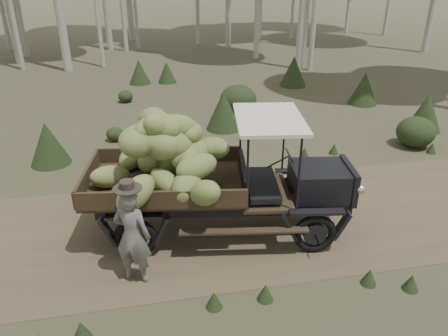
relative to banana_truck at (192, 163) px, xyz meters
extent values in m
plane|color=#473D2B|center=(1.03, 0.12, -1.51)|extent=(120.00, 120.00, 0.00)
cube|color=brown|center=(1.03, 0.12, -1.51)|extent=(70.00, 4.00, 0.01)
cube|color=black|center=(2.40, -0.29, -0.47)|extent=(1.18, 1.14, 0.57)
cube|color=black|center=(2.97, -0.38, -0.47)|extent=(0.26, 1.05, 0.65)
cube|color=black|center=(0.96, -0.07, -0.36)|extent=(0.31, 1.46, 0.57)
cube|color=#38281C|center=(-0.49, 0.15, -0.47)|extent=(3.18, 2.30, 0.08)
cube|color=#38281C|center=(-0.35, 1.08, -0.28)|extent=(2.90, 0.51, 0.33)
cube|color=#38281C|center=(-0.63, -0.78, -0.28)|extent=(2.90, 0.51, 0.33)
cube|color=#38281C|center=(-1.93, 0.38, -0.28)|extent=(0.35, 1.87, 0.33)
cube|color=beige|center=(1.40, -0.14, 0.80)|extent=(1.46, 1.94, 0.06)
cube|color=black|center=(0.65, 0.38, -0.87)|extent=(4.76, 0.84, 0.19)
cube|color=black|center=(0.53, -0.41, -0.87)|extent=(4.76, 0.84, 0.19)
torus|color=black|center=(2.32, 0.56, -1.12)|extent=(0.81, 0.26, 0.79)
torus|color=black|center=(2.07, -1.09, -1.12)|extent=(0.81, 0.26, 0.79)
torus|color=black|center=(-0.88, 1.06, -1.12)|extent=(0.81, 0.26, 0.79)
torus|color=black|center=(-1.13, -0.59, -1.12)|extent=(0.81, 0.26, 0.79)
sphere|color=beige|center=(3.12, 0.07, -0.42)|extent=(0.19, 0.19, 0.19)
sphere|color=beige|center=(2.98, -0.86, -0.42)|extent=(0.19, 0.19, 0.19)
ellipsoid|color=olive|center=(-0.51, -0.37, -0.20)|extent=(0.87, 0.92, 0.67)
ellipsoid|color=olive|center=(0.03, -0.40, 0.10)|extent=(0.93, 0.73, 0.50)
ellipsoid|color=olive|center=(0.03, 0.20, 0.51)|extent=(0.59, 0.79, 0.51)
ellipsoid|color=olive|center=(-0.68, 0.27, 0.76)|extent=(0.67, 0.81, 0.45)
ellipsoid|color=olive|center=(-0.74, 0.62, -0.20)|extent=(0.81, 1.08, 0.78)
ellipsoid|color=olive|center=(-0.02, 0.00, 0.17)|extent=(1.02, 0.93, 0.52)
ellipsoid|color=olive|center=(-0.95, -0.06, 0.49)|extent=(0.93, 0.86, 0.63)
ellipsoid|color=olive|center=(-0.63, 0.21, 0.78)|extent=(0.69, 0.97, 0.58)
ellipsoid|color=olive|center=(-1.12, 1.02, -0.26)|extent=(0.71, 0.93, 0.53)
ellipsoid|color=olive|center=(-0.08, -0.21, 0.12)|extent=(0.47, 0.85, 0.51)
ellipsoid|color=olive|center=(-0.53, -0.10, 0.42)|extent=(0.89, 0.97, 0.73)
ellipsoid|color=olive|center=(-0.47, 0.07, 0.70)|extent=(0.85, 0.93, 0.62)
ellipsoid|color=olive|center=(-0.35, 0.41, -0.14)|extent=(0.85, 0.49, 0.67)
ellipsoid|color=olive|center=(0.37, 0.16, 0.19)|extent=(0.89, 0.72, 0.59)
ellipsoid|color=olive|center=(-0.39, -0.08, 0.43)|extent=(1.07, 0.77, 0.70)
ellipsoid|color=olive|center=(-0.23, 0.13, 0.68)|extent=(0.89, 0.58, 0.57)
ellipsoid|color=olive|center=(-0.19, -0.58, -0.18)|extent=(0.91, 0.98, 0.76)
ellipsoid|color=olive|center=(-0.22, 0.74, 0.16)|extent=(0.67, 0.82, 0.45)
ellipsoid|color=olive|center=(-0.96, 0.36, 0.45)|extent=(0.92, 0.82, 0.52)
ellipsoid|color=olive|center=(-0.67, 0.16, 0.70)|extent=(0.89, 0.95, 0.43)
ellipsoid|color=olive|center=(-1.51, 0.18, -0.23)|extent=(0.87, 0.61, 0.51)
ellipsoid|color=olive|center=(0.45, 0.11, 0.19)|extent=(0.78, 0.78, 0.58)
ellipsoid|color=olive|center=(-0.69, -0.08, 0.51)|extent=(0.67, 0.43, 0.47)
ellipsoid|color=olive|center=(-0.53, 0.04, 0.76)|extent=(0.96, 0.94, 0.71)
ellipsoid|color=olive|center=(-1.05, -0.76, -0.11)|extent=(1.01, 0.86, 0.79)
ellipsoid|color=olive|center=(0.08, -0.94, -0.13)|extent=(0.77, 0.96, 0.73)
imported|color=#5A5752|center=(-1.16, -1.20, -0.66)|extent=(0.74, 0.64, 1.71)
cylinder|color=#2D261F|center=(-1.16, -1.20, 0.22)|extent=(0.61, 0.61, 0.02)
cylinder|color=#2D261F|center=(-1.16, -1.20, 0.28)|extent=(0.30, 0.30, 0.14)
cone|color=#233319|center=(-3.30, 3.94, -0.94)|extent=(1.04, 1.04, 1.15)
ellipsoid|color=#233319|center=(2.50, 6.98, -0.99)|extent=(1.27, 1.27, 1.01)
cone|color=#233319|center=(7.88, 4.26, -0.92)|extent=(1.06, 1.06, 1.18)
cone|color=#233319|center=(1.70, 5.61, -0.90)|extent=(1.11, 1.11, 1.23)
ellipsoid|color=#233319|center=(-1.37, 9.15, -1.29)|extent=(0.55, 0.55, 0.44)
ellipsoid|color=#233319|center=(-1.66, 5.25, -1.30)|extent=(0.51, 0.51, 0.41)
ellipsoid|color=#233319|center=(6.82, 3.12, -1.07)|extent=(1.08, 1.08, 0.86)
cone|color=#233319|center=(-0.77, 11.81, -1.00)|extent=(0.93, 0.93, 1.03)
cone|color=#233319|center=(0.40, 11.75, -1.06)|extent=(0.82, 0.82, 0.91)
cone|color=#233319|center=(7.31, 7.20, -0.92)|extent=(1.06, 1.06, 1.18)
cone|color=#233319|center=(5.63, 10.17, -0.89)|extent=(1.13, 1.13, 1.26)
cone|color=#233319|center=(3.24, -2.37, -1.36)|extent=(0.27, 0.27, 0.30)
cone|color=#233319|center=(0.84, -2.13, -1.36)|extent=(0.27, 0.27, 0.30)
cone|color=#233319|center=(0.86, 2.75, -1.36)|extent=(0.27, 0.27, 0.30)
cone|color=#233319|center=(3.43, 2.99, -1.36)|extent=(0.27, 0.27, 0.30)
cone|color=#233319|center=(-1.95, -2.37, -1.36)|extent=(0.27, 0.27, 0.30)
cone|color=#233319|center=(7.02, 2.57, -1.36)|extent=(0.27, 0.27, 0.30)
cone|color=#233319|center=(2.64, -2.11, -1.36)|extent=(0.27, 0.27, 0.30)
cone|color=#233319|center=(0.91, 2.72, -1.36)|extent=(0.27, 0.27, 0.30)
cone|color=#233319|center=(0.01, -2.14, -1.36)|extent=(0.27, 0.27, 0.30)
cone|color=#233319|center=(4.33, 3.07, -1.36)|extent=(0.27, 0.27, 0.30)
cone|color=#233319|center=(1.10, 2.45, -1.36)|extent=(0.27, 0.27, 0.30)
cone|color=#233319|center=(0.11, 2.46, -1.36)|extent=(0.27, 0.27, 0.30)
camera|label=1|loc=(-0.85, -7.27, 3.40)|focal=35.00mm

